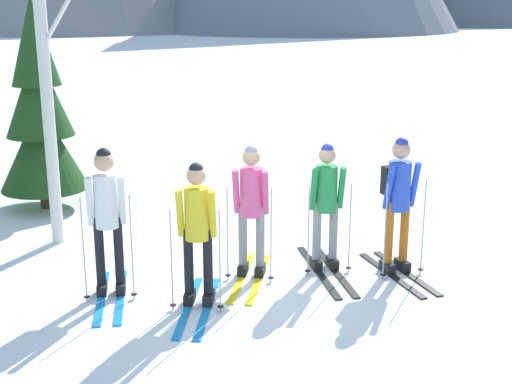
# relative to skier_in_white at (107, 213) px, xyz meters

# --- Properties ---
(ground_plane) EXTENTS (400.00, 400.00, 0.00)m
(ground_plane) POSITION_rel_skier_in_white_xyz_m (1.61, 0.07, -1.01)
(ground_plane) COLOR white
(skier_in_white) EXTENTS (0.61, 1.56, 1.78)m
(skier_in_white) POSITION_rel_skier_in_white_xyz_m (0.00, 0.00, 0.00)
(skier_in_white) COLOR #1E84D1
(skier_in_white) RESTS_ON ground
(skier_in_yellow) EXTENTS (0.62, 1.67, 1.67)m
(skier_in_yellow) POSITION_rel_skier_in_white_xyz_m (1.02, -0.40, -0.07)
(skier_in_yellow) COLOR #1E84D1
(skier_in_yellow) RESTS_ON ground
(skier_in_pink) EXTENTS (0.73, 1.63, 1.69)m
(skier_in_pink) POSITION_rel_skier_in_white_xyz_m (1.72, 0.37, -0.06)
(skier_in_pink) COLOR yellow
(skier_in_pink) RESTS_ON ground
(skier_in_green) EXTENTS (0.61, 1.82, 1.66)m
(skier_in_green) POSITION_rel_skier_in_white_xyz_m (2.69, 0.47, -0.12)
(skier_in_green) COLOR black
(skier_in_green) RESTS_ON ground
(skier_in_blue) EXTENTS (0.63, 1.59, 1.76)m
(skier_in_blue) POSITION_rel_skier_in_white_xyz_m (3.56, 0.28, -0.02)
(skier_in_blue) COLOR black
(skier_in_blue) RESTS_ON ground
(pine_tree_near) EXTENTS (1.43, 1.43, 3.45)m
(pine_tree_near) POSITION_rel_skier_in_white_xyz_m (-1.35, 3.75, 0.57)
(pine_tree_near) COLOR #51381E
(pine_tree_near) RESTS_ON ground
(birch_tree_tall) EXTENTS (0.62, 1.15, 4.84)m
(birch_tree_tall) POSITION_rel_skier_in_white_xyz_m (-0.89, 1.96, 1.50)
(birch_tree_tall) COLOR silver
(birch_tree_tall) RESTS_ON ground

